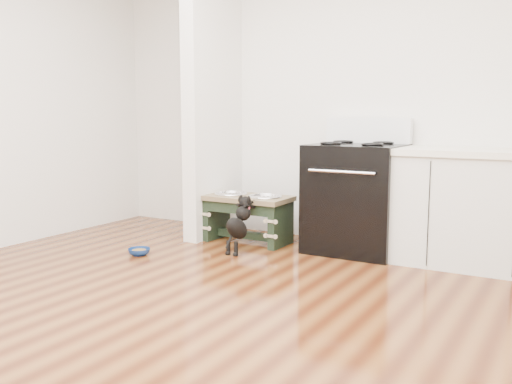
% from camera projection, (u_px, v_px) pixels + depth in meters
% --- Properties ---
extents(ground, '(5.00, 5.00, 0.00)m').
position_uv_depth(ground, '(176.00, 326.00, 3.20)').
color(ground, '#421B0B').
rests_on(ground, ground).
extents(room_shell, '(5.00, 5.00, 5.00)m').
position_uv_depth(room_shell, '(170.00, 29.00, 2.98)').
color(room_shell, silver).
rests_on(room_shell, ground).
extents(partition_wall, '(0.15, 0.80, 2.70)m').
position_uv_depth(partition_wall, '(213.00, 95.00, 5.40)').
color(partition_wall, silver).
rests_on(partition_wall, ground).
extents(oven_range, '(0.76, 0.69, 1.14)m').
position_uv_depth(oven_range, '(356.00, 196.00, 4.86)').
color(oven_range, black).
rests_on(oven_range, ground).
extents(cabinet_run, '(1.24, 0.64, 0.91)m').
position_uv_depth(cabinet_run, '(478.00, 209.00, 4.39)').
color(cabinet_run, silver).
rests_on(cabinet_run, ground).
extents(dog_feeder, '(0.79, 0.42, 0.45)m').
position_uv_depth(dog_feeder, '(247.00, 209.00, 5.21)').
color(dog_feeder, black).
rests_on(dog_feeder, ground).
extents(puppy, '(0.14, 0.41, 0.48)m').
position_uv_depth(puppy, '(239.00, 222.00, 4.84)').
color(puppy, black).
rests_on(puppy, ground).
extents(floor_bowl, '(0.23, 0.23, 0.06)m').
position_uv_depth(floor_bowl, '(139.00, 252.00, 4.77)').
color(floor_bowl, navy).
rests_on(floor_bowl, ground).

